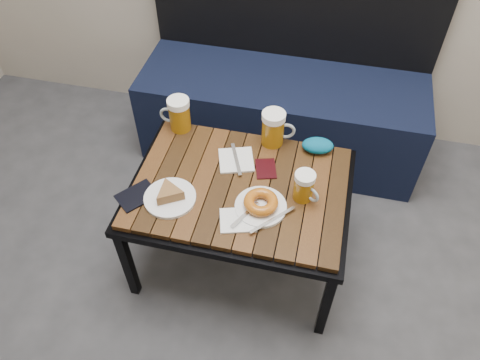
% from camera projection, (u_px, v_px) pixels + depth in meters
% --- Properties ---
extents(bench, '(1.40, 0.50, 0.95)m').
position_uv_depth(bench, '(282.00, 105.00, 2.40)').
color(bench, black).
rests_on(bench, ground).
extents(cafe_table, '(0.84, 0.62, 0.47)m').
position_uv_depth(cafe_table, '(240.00, 192.00, 1.80)').
color(cafe_table, black).
rests_on(cafe_table, ground).
extents(beer_mug_left, '(0.13, 0.09, 0.15)m').
position_uv_depth(beer_mug_left, '(179.00, 114.00, 1.93)').
color(beer_mug_left, '#935D0B').
rests_on(beer_mug_left, cafe_table).
extents(beer_mug_centre, '(0.14, 0.11, 0.15)m').
position_uv_depth(beer_mug_centre, '(274.00, 128.00, 1.87)').
color(beer_mug_centre, '#935D0B').
rests_on(beer_mug_centre, cafe_table).
extents(beer_mug_right, '(0.11, 0.10, 0.12)m').
position_uv_depth(beer_mug_right, '(304.00, 186.00, 1.69)').
color(beer_mug_right, '#935D0B').
rests_on(beer_mug_right, cafe_table).
extents(plate_pie, '(0.19, 0.19, 0.05)m').
position_uv_depth(plate_pie, '(170.00, 195.00, 1.71)').
color(plate_pie, white).
rests_on(plate_pie, cafe_table).
extents(plate_bagel, '(0.22, 0.23, 0.05)m').
position_uv_depth(plate_bagel, '(261.00, 204.00, 1.68)').
color(plate_bagel, white).
rests_on(plate_bagel, cafe_table).
extents(napkin_left, '(0.17, 0.17, 0.01)m').
position_uv_depth(napkin_left, '(236.00, 160.00, 1.85)').
color(napkin_left, white).
rests_on(napkin_left, cafe_table).
extents(napkin_right, '(0.15, 0.14, 0.01)m').
position_uv_depth(napkin_right, '(238.00, 220.00, 1.66)').
color(napkin_right, white).
rests_on(napkin_right, cafe_table).
extents(passport_navy, '(0.17, 0.17, 0.01)m').
position_uv_depth(passport_navy, '(137.00, 196.00, 1.73)').
color(passport_navy, black).
rests_on(passport_navy, cafe_table).
extents(passport_burgundy, '(0.10, 0.12, 0.01)m').
position_uv_depth(passport_burgundy, '(266.00, 169.00, 1.82)').
color(passport_burgundy, black).
rests_on(passport_burgundy, cafe_table).
extents(knit_pouch, '(0.14, 0.10, 0.06)m').
position_uv_depth(knit_pouch, '(318.00, 145.00, 1.88)').
color(knit_pouch, '#054F83').
rests_on(knit_pouch, cafe_table).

